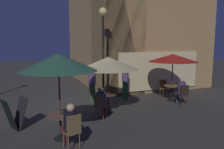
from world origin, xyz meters
The scene contains 19 objects.
ground_plane centered at (0.00, 0.00, 0.00)m, with size 60.00×60.00×0.00m, color #363330.
cafe_building centered at (3.72, 4.04, 4.40)m, with size 7.26×8.93×8.82m.
street_lamp_near_corner centered at (0.97, 0.14, 3.23)m, with size 0.37×0.37×4.35m.
menu_sandwich_board centered at (-2.76, -1.76, 0.52)m, with size 0.84×0.77×1.00m.
cafe_table_0 centered at (4.22, -0.67, 0.56)m, with size 0.77×0.77×0.75m.
cafe_table_1 centered at (-1.51, -3.06, 0.54)m, with size 0.77×0.77×0.73m.
cafe_table_2 centered at (0.68, -1.27, 0.50)m, with size 0.62×0.62×0.75m.
patio_umbrella_0 centered at (4.22, -0.67, 2.08)m, with size 2.37×2.37×2.27m.
patio_umbrella_1 centered at (-1.51, -3.06, 2.24)m, with size 2.18×2.18×2.50m.
patio_umbrella_2 centered at (0.68, -1.27, 2.00)m, with size 2.34×2.34×2.25m.
cafe_chair_0 centered at (4.19, -1.52, 0.55)m, with size 0.44×0.44×0.93m.
cafe_chair_1 centered at (4.29, 0.10, 0.53)m, with size 0.44×0.44×0.90m.
cafe_chair_2 centered at (-1.32, -3.83, 0.57)m, with size 0.48×0.48×0.96m.
cafe_chair_3 centered at (0.09, -1.93, 0.57)m, with size 0.54×0.54×0.93m.
patron_seated_0 centered at (4.19, -1.38, 0.70)m, with size 0.35×0.54×1.23m.
patron_seated_1 centered at (-1.35, -3.69, 0.70)m, with size 0.45×0.55×1.22m.
patron_seated_2 centered at (0.18, -1.83, 0.69)m, with size 0.54×0.55×1.21m.
patron_standing_3 centered at (2.25, 0.45, 0.83)m, with size 0.34×0.34×1.66m.
patron_standing_4 centered at (0.54, 0.50, 0.88)m, with size 0.35×0.35×1.74m.
Camera 1 is at (-2.43, -9.25, 2.76)m, focal length 35.14 mm.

